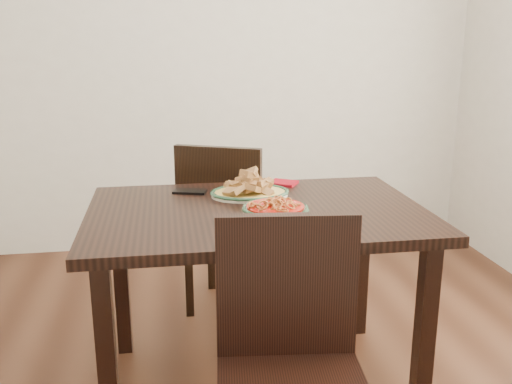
{
  "coord_description": "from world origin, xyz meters",
  "views": [
    {
      "loc": [
        -0.28,
        -1.97,
        1.38
      ],
      "look_at": [
        0.05,
        0.09,
        0.81
      ],
      "focal_mm": 40.0,
      "sensor_mm": 36.0,
      "label": 1
    }
  ],
  "objects": [
    {
      "name": "chair_far",
      "position": [
        -0.0,
        0.72,
        0.5
      ],
      "size": [
        0.55,
        0.55,
        0.89
      ],
      "rotation": [
        0.0,
        0.0,
        2.73
      ],
      "color": "black",
      "rests_on": "ground"
    },
    {
      "name": "napkin",
      "position": [
        0.23,
        0.42,
        0.76
      ],
      "size": [
        0.15,
        0.14,
        0.01
      ],
      "primitive_type": "cube",
      "rotation": [
        0.0,
        0.0,
        -0.57
      ],
      "color": "maroon",
      "rests_on": "dining_table"
    },
    {
      "name": "noodle_bowl",
      "position": [
        0.09,
        -0.12,
        0.79
      ],
      "size": [
        0.23,
        0.23,
        0.08
      ],
      "color": "beige",
      "rests_on": "dining_table"
    },
    {
      "name": "chair_near",
      "position": [
        0.05,
        -0.56,
        0.5
      ],
      "size": [
        0.46,
        0.46,
        0.89
      ],
      "rotation": [
        0.0,
        0.0,
        -0.1
      ],
      "color": "black",
      "rests_on": "ground"
    },
    {
      "name": "dining_table",
      "position": [
        0.05,
        0.07,
        0.66
      ],
      "size": [
        1.27,
        0.85,
        0.75
      ],
      "color": "black",
      "rests_on": "ground"
    },
    {
      "name": "wall_back",
      "position": [
        0.0,
        1.75,
        1.3
      ],
      "size": [
        3.5,
        0.1,
        2.6
      ],
      "primitive_type": "cube",
      "color": "beige",
      "rests_on": "ground"
    },
    {
      "name": "smartphone",
      "position": [
        -0.19,
        0.35,
        0.76
      ],
      "size": [
        0.15,
        0.11,
        0.01
      ],
      "primitive_type": "cube",
      "rotation": [
        0.0,
        0.0,
        -0.28
      ],
      "color": "black",
      "rests_on": "dining_table"
    },
    {
      "name": "fish_plate",
      "position": [
        0.05,
        0.26,
        0.79
      ],
      "size": [
        0.32,
        0.25,
        0.11
      ],
      "color": "beige",
      "rests_on": "dining_table"
    }
  ]
}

